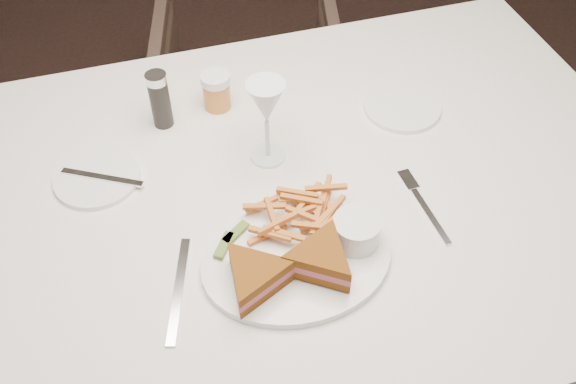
# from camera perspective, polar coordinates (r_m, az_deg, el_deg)

# --- Properties ---
(table) EXTENTS (1.52, 1.08, 0.75)m
(table) POSITION_cam_1_polar(r_m,az_deg,el_deg) (1.48, -0.42, -9.76)
(table) COLOR silver
(table) RESTS_ON ground
(chair_far) EXTENTS (0.66, 0.63, 0.60)m
(chair_far) POSITION_cam_1_polar(r_m,az_deg,el_deg) (2.17, -3.48, 9.94)
(chair_far) COLOR #413028
(chair_far) RESTS_ON ground
(table_setting) EXTENTS (0.78, 0.60, 0.18)m
(table_setting) POSITION_cam_1_polar(r_m,az_deg,el_deg) (1.11, -0.69, -1.19)
(table_setting) COLOR white
(table_setting) RESTS_ON table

